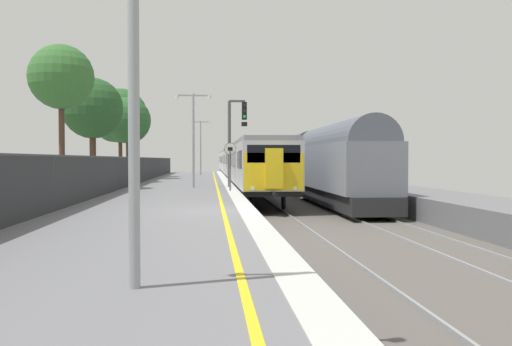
{
  "coord_description": "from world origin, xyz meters",
  "views": [
    {
      "loc": [
        -0.76,
        -17.03,
        1.58
      ],
      "look_at": [
        1.23,
        6.83,
        0.98
      ],
      "focal_mm": 38.95,
      "sensor_mm": 36.0,
      "label": 1
    }
  ],
  "objects_px": {
    "signal_gantry": "(234,133)",
    "background_tree_back": "(60,79)",
    "commuter_train_at_platform": "(238,162)",
    "background_tree_right": "(93,111)",
    "background_tree_centre": "(127,122)",
    "background_tree_left": "(118,118)",
    "platform_lamp_far": "(201,143)",
    "freight_train_adjacent_track": "(313,162)",
    "platform_lamp_mid": "(193,132)",
    "platform_lamp_near": "(133,49)",
    "speed_limit_sign": "(230,160)"
  },
  "relations": [
    {
      "from": "signal_gantry",
      "to": "background_tree_back",
      "type": "relative_size",
      "value": 0.66
    },
    {
      "from": "freight_train_adjacent_track",
      "to": "background_tree_back",
      "type": "bearing_deg",
      "value": -154.42
    },
    {
      "from": "speed_limit_sign",
      "to": "background_tree_left",
      "type": "xyz_separation_m",
      "value": [
        -9.0,
        22.09,
        3.7
      ]
    },
    {
      "from": "freight_train_adjacent_track",
      "to": "platform_lamp_near",
      "type": "height_order",
      "value": "platform_lamp_near"
    },
    {
      "from": "platform_lamp_far",
      "to": "background_tree_centre",
      "type": "xyz_separation_m",
      "value": [
        -5.66,
        -10.66,
        1.34
      ]
    },
    {
      "from": "commuter_train_at_platform",
      "to": "freight_train_adjacent_track",
      "type": "bearing_deg",
      "value": -78.64
    },
    {
      "from": "background_tree_right",
      "to": "background_tree_back",
      "type": "relative_size",
      "value": 0.94
    },
    {
      "from": "signal_gantry",
      "to": "commuter_train_at_platform",
      "type": "bearing_deg",
      "value": 86.61
    },
    {
      "from": "background_tree_back",
      "to": "freight_train_adjacent_track",
      "type": "bearing_deg",
      "value": 25.58
    },
    {
      "from": "commuter_train_at_platform",
      "to": "speed_limit_sign",
      "type": "distance_m",
      "value": 28.81
    },
    {
      "from": "background_tree_left",
      "to": "platform_lamp_far",
      "type": "bearing_deg",
      "value": 41.08
    },
    {
      "from": "freight_train_adjacent_track",
      "to": "background_tree_back",
      "type": "distance_m",
      "value": 16.67
    },
    {
      "from": "platform_lamp_near",
      "to": "platform_lamp_far",
      "type": "height_order",
      "value": "platform_lamp_far"
    },
    {
      "from": "platform_lamp_mid",
      "to": "commuter_train_at_platform",
      "type": "bearing_deg",
      "value": 81.41
    },
    {
      "from": "freight_train_adjacent_track",
      "to": "signal_gantry",
      "type": "distance_m",
      "value": 7.53
    },
    {
      "from": "commuter_train_at_platform",
      "to": "background_tree_left",
      "type": "relative_size",
      "value": 8.18
    },
    {
      "from": "platform_lamp_near",
      "to": "background_tree_left",
      "type": "xyz_separation_m",
      "value": [
        -7.08,
        42.78,
        2.32
      ]
    },
    {
      "from": "commuter_train_at_platform",
      "to": "platform_lamp_mid",
      "type": "height_order",
      "value": "platform_lamp_mid"
    },
    {
      "from": "platform_lamp_near",
      "to": "platform_lamp_far",
      "type": "bearing_deg",
      "value": 90.0
    },
    {
      "from": "speed_limit_sign",
      "to": "background_tree_back",
      "type": "height_order",
      "value": "background_tree_back"
    },
    {
      "from": "background_tree_left",
      "to": "background_tree_back",
      "type": "xyz_separation_m",
      "value": [
        0.33,
        -20.23,
        0.48
      ]
    },
    {
      "from": "signal_gantry",
      "to": "background_tree_centre",
      "type": "distance_m",
      "value": 15.89
    },
    {
      "from": "platform_lamp_near",
      "to": "background_tree_left",
      "type": "height_order",
      "value": "background_tree_left"
    },
    {
      "from": "commuter_train_at_platform",
      "to": "speed_limit_sign",
      "type": "relative_size",
      "value": 26.73
    },
    {
      "from": "commuter_train_at_platform",
      "to": "signal_gantry",
      "type": "xyz_separation_m",
      "value": [
        -1.47,
        -24.83,
        1.82
      ]
    },
    {
      "from": "platform_lamp_mid",
      "to": "platform_lamp_far",
      "type": "height_order",
      "value": "platform_lamp_far"
    },
    {
      "from": "speed_limit_sign",
      "to": "platform_lamp_far",
      "type": "bearing_deg",
      "value": 93.9
    },
    {
      "from": "background_tree_centre",
      "to": "background_tree_right",
      "type": "relative_size",
      "value": 0.93
    },
    {
      "from": "platform_lamp_mid",
      "to": "background_tree_right",
      "type": "xyz_separation_m",
      "value": [
        -6.95,
        6.98,
        1.72
      ]
    },
    {
      "from": "platform_lamp_near",
      "to": "background_tree_centre",
      "type": "relative_size",
      "value": 0.74
    },
    {
      "from": "background_tree_left",
      "to": "speed_limit_sign",
      "type": "bearing_deg",
      "value": -67.82
    },
    {
      "from": "platform_lamp_mid",
      "to": "background_tree_centre",
      "type": "height_order",
      "value": "background_tree_centre"
    },
    {
      "from": "commuter_train_at_platform",
      "to": "background_tree_right",
      "type": "distance_m",
      "value": 21.24
    },
    {
      "from": "freight_train_adjacent_track",
      "to": "background_tree_centre",
      "type": "distance_m",
      "value": 16.35
    },
    {
      "from": "platform_lamp_far",
      "to": "background_tree_back",
      "type": "distance_m",
      "value": 27.36
    },
    {
      "from": "background_tree_left",
      "to": "background_tree_centre",
      "type": "relative_size",
      "value": 1.19
    },
    {
      "from": "commuter_train_at_platform",
      "to": "background_tree_back",
      "type": "bearing_deg",
      "value": -111.37
    },
    {
      "from": "signal_gantry",
      "to": "background_tree_right",
      "type": "distance_m",
      "value": 11.63
    },
    {
      "from": "signal_gantry",
      "to": "background_tree_right",
      "type": "height_order",
      "value": "background_tree_right"
    },
    {
      "from": "platform_lamp_far",
      "to": "background_tree_left",
      "type": "xyz_separation_m",
      "value": [
        -7.08,
        -6.17,
        2.03
      ]
    },
    {
      "from": "signal_gantry",
      "to": "platform_lamp_far",
      "type": "relative_size",
      "value": 0.91
    },
    {
      "from": "platform_lamp_mid",
      "to": "background_tree_right",
      "type": "distance_m",
      "value": 10.0
    },
    {
      "from": "commuter_train_at_platform",
      "to": "platform_lamp_near",
      "type": "xyz_separation_m",
      "value": [
        -3.77,
        -49.44,
        1.65
      ]
    },
    {
      "from": "freight_train_adjacent_track",
      "to": "platform_lamp_mid",
      "type": "bearing_deg",
      "value": -147.09
    },
    {
      "from": "signal_gantry",
      "to": "speed_limit_sign",
      "type": "distance_m",
      "value": 4.23
    },
    {
      "from": "platform_lamp_mid",
      "to": "background_tree_left",
      "type": "height_order",
      "value": "background_tree_left"
    },
    {
      "from": "platform_lamp_mid",
      "to": "background_tree_centre",
      "type": "distance_m",
      "value": 15.0
    },
    {
      "from": "platform_lamp_far",
      "to": "background_tree_right",
      "type": "relative_size",
      "value": 0.77
    },
    {
      "from": "platform_lamp_near",
      "to": "background_tree_right",
      "type": "height_order",
      "value": "background_tree_right"
    },
    {
      "from": "background_tree_left",
      "to": "background_tree_right",
      "type": "xyz_separation_m",
      "value": [
        0.13,
        -11.33,
        -0.39
      ]
    }
  ]
}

